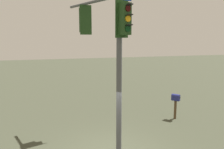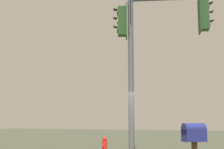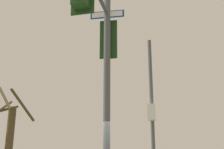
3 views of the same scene
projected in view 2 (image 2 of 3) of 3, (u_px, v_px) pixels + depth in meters
name	position (u px, v px, depth m)	size (l,w,h in m)	color
main_signal_pole_assembly	(146.00, 18.00, 11.82)	(3.04, 4.86, 9.35)	#4C4F54
fire_hydrant	(105.00, 145.00, 14.66)	(0.38, 0.24, 0.73)	red
mailbox	(194.00, 139.00, 6.14)	(0.47, 0.49, 1.41)	#4C3823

